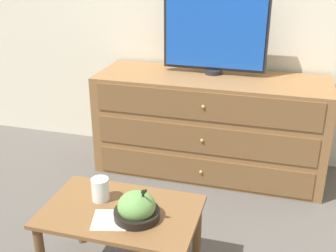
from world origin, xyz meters
TOP-DOWN VIEW (x-y plane):
  - ground_plane at (0.00, 0.00)m, footprint 12.00×12.00m
  - dresser at (-0.11, -0.30)m, footprint 1.60×0.55m
  - tv at (-0.11, -0.21)m, footprint 0.72×0.12m
  - coffee_table at (-0.31, -1.52)m, footprint 0.74×0.47m
  - takeout_bowl at (-0.21, -1.56)m, footprint 0.21×0.21m
  - drink_cup at (-0.43, -1.47)m, footprint 0.09×0.09m
  - napkin at (-0.32, -1.61)m, footprint 0.19×0.19m

SIDE VIEW (x-z plane):
  - ground_plane at x=0.00m, z-range 0.00..0.00m
  - coffee_table at x=-0.31m, z-range 0.13..0.53m
  - dresser at x=-0.11m, z-range 0.00..0.72m
  - napkin at x=-0.32m, z-range 0.40..0.41m
  - drink_cup at x=-0.43m, z-range 0.40..0.51m
  - takeout_bowl at x=-0.21m, z-range 0.36..0.54m
  - tv at x=-0.11m, z-range 0.73..1.26m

